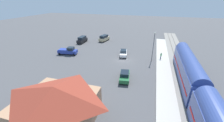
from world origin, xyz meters
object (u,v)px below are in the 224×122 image
Objects in this scene: pedestrian_on_platform at (161,55)px; sedan_green at (125,76)px; sedan_white at (123,53)px; light_pole_near_platform at (154,43)px; station_building at (56,104)px; pickup_blue at (68,51)px; suv_tan at (104,38)px; suv_black at (82,40)px; passenger_train at (202,97)px.

pedestrian_on_platform is 14.14m from sedan_green.
sedan_white is 8.77m from light_pole_near_platform.
station_building is 2.09× the size of sedan_white.
pickup_blue is at bearing 5.94° from light_pole_near_platform.
station_building is 1.90× the size of suv_tan.
suv_black is at bearing -16.92° from pedestrian_on_platform.
suv_black is at bearing -20.08° from light_pole_near_platform.
sedan_green is at bearing -27.22° from passenger_train.
pedestrian_on_platform reaches higher than sedan_green.
sedan_green is at bearing 134.30° from suv_black.
light_pole_near_platform reaches higher than sedan_green.
suv_black is at bearing 31.03° from suv_tan.
pedestrian_on_platform is at bearing 179.50° from sedan_white.
light_pole_near_platform reaches higher than sedan_white.
sedan_green is at bearing 103.24° from sedan_white.
station_building is at bearing 64.97° from light_pole_near_platform.
sedan_green is 12.95m from light_pole_near_platform.
station_building is 24.86m from pickup_blue.
pickup_blue is (12.25, -21.55, -1.85)m from station_building.
sedan_white is (14.62, -18.31, -1.98)m from passenger_train.
sedan_green is (-6.26, -12.66, -2.00)m from station_building.
suv_black is 0.87× the size of pickup_blue.
suv_tan is (12.94, -24.63, 0.27)m from sedan_green.
light_pole_near_platform is at bearing -68.62° from passenger_train.
suv_tan is at bearing -31.75° from pedestrian_on_platform.
passenger_train is 4.99× the size of light_pole_near_platform.
light_pole_near_platform is at bearing 173.16° from sedan_white.
suv_black is at bearing -67.55° from station_building.
pedestrian_on_platform is 0.35× the size of suv_black.
suv_tan is 0.70× the size of light_pole_near_platform.
passenger_train is 18.75m from light_pole_near_platform.
station_building reaches higher than passenger_train.
passenger_train is 7.15× the size of suv_tan.
passenger_train is at bearing 140.12° from suv_black.
suv_black is 8.15m from suv_tan.
suv_black is at bearing -39.88° from passenger_train.
passenger_train is 19.18m from station_building.
suv_tan reaches higher than sedan_white.
sedan_white is at bearing 129.13° from suv_tan.
pedestrian_on_platform is 0.36× the size of sedan_green.
light_pole_near_platform reaches higher than passenger_train.
light_pole_near_platform is (6.80, -17.37, 1.87)m from passenger_train.
station_building is 37.92m from suv_tan.
sedan_white is at bearing -167.80° from pickup_blue.
suv_tan is at bearing -109.51° from pickup_blue.
station_building is at bearing 119.62° from pickup_blue.
passenger_train reaches higher than sedan_white.
light_pole_near_platform is (-7.83, 0.94, 3.85)m from sedan_white.
light_pole_near_platform reaches higher than suv_tan.
light_pole_near_platform reaches higher than pickup_blue.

